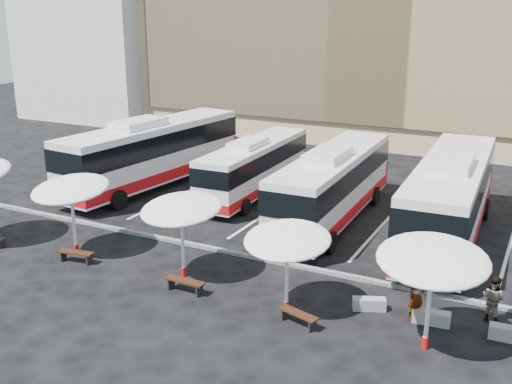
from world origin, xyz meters
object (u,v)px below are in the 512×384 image
at_px(bus_3, 450,196).
at_px(sunshade_3, 287,240).
at_px(bus_1, 255,166).
at_px(wood_bench_1, 76,254).
at_px(conc_bench_1, 431,317).
at_px(passenger_1, 494,299).
at_px(sunshade_2, 181,209).
at_px(wood_bench_2, 185,283).
at_px(sunshade_1, 71,189).
at_px(passenger_0, 416,295).
at_px(conc_bench_2, 509,334).
at_px(bus_2, 333,183).
at_px(wood_bench_3, 299,316).
at_px(sunshade_4, 433,260).
at_px(bus_0, 153,151).
at_px(conc_bench_0, 369,304).

height_order(bus_3, sunshade_3, bus_3).
xyz_separation_m(bus_1, wood_bench_1, (-2.31, -12.29, -1.37)).
height_order(bus_1, conc_bench_1, bus_1).
height_order(bus_1, passenger_1, bus_1).
xyz_separation_m(wood_bench_1, conc_bench_1, (14.67, 1.61, -0.14)).
xyz_separation_m(sunshade_2, wood_bench_2, (0.85, -1.18, -2.50)).
distance_m(bus_3, passenger_1, 7.91).
bearing_deg(sunshade_1, passenger_0, 3.24).
relative_size(bus_3, conc_bench_2, 10.62).
bearing_deg(bus_3, passenger_0, -89.62).
height_order(bus_1, bus_2, bus_2).
bearing_deg(passenger_0, wood_bench_3, 157.46).
distance_m(sunshade_4, passenger_0, 2.84).
xyz_separation_m(sunshade_1, wood_bench_1, (0.74, -0.79, -2.59)).
bearing_deg(bus_0, sunshade_3, -32.47).
bearing_deg(passenger_0, sunshade_4, -121.76).
bearing_deg(sunshade_4, sunshade_2, 174.12).
distance_m(wood_bench_3, conc_bench_1, 4.60).
height_order(sunshade_3, wood_bench_3, sunshade_3).
height_order(bus_2, conc_bench_2, bus_2).
relative_size(bus_0, bus_2, 1.11).
bearing_deg(bus_3, sunshade_1, -149.86).
bearing_deg(sunshade_2, bus_0, 131.25).
distance_m(conc_bench_2, passenger_1, 1.42).
xyz_separation_m(bus_1, sunshade_3, (7.52, -12.12, 0.99)).
relative_size(bus_1, bus_2, 0.87).
xyz_separation_m(sunshade_3, passenger_1, (6.68, 2.58, -1.89)).
distance_m(bus_1, conc_bench_0, 14.81).
relative_size(wood_bench_1, conc_bench_1, 1.29).
bearing_deg(bus_0, bus_1, 17.12).
xyz_separation_m(wood_bench_1, conc_bench_2, (17.17, 1.66, -0.14)).
xyz_separation_m(conc_bench_0, conc_bench_2, (4.71, 0.04, 0.01)).
distance_m(bus_2, sunshade_3, 10.05).
distance_m(wood_bench_2, passenger_1, 11.18).
bearing_deg(conc_bench_1, wood_bench_2, -168.27).
xyz_separation_m(bus_3, conc_bench_2, (3.51, -8.36, -1.93)).
xyz_separation_m(bus_2, wood_bench_2, (-2.20, -10.26, -1.62)).
bearing_deg(wood_bench_1, bus_2, 51.59).
xyz_separation_m(wood_bench_3, passenger_1, (5.88, 3.31, 0.49)).
bearing_deg(conc_bench_1, sunshade_2, -176.03).
bearing_deg(bus_3, conc_bench_1, -85.69).
bearing_deg(wood_bench_1, sunshade_3, 1.00).
distance_m(sunshade_3, wood_bench_2, 4.73).
relative_size(bus_1, wood_bench_2, 6.55).
distance_m(bus_3, conc_bench_2, 9.27).
height_order(wood_bench_1, passenger_1, passenger_1).
height_order(bus_3, sunshade_2, bus_3).
bearing_deg(wood_bench_1, bus_0, 109.73).
bearing_deg(bus_2, bus_3, -1.61).
distance_m(bus_0, conc_bench_0, 19.03).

